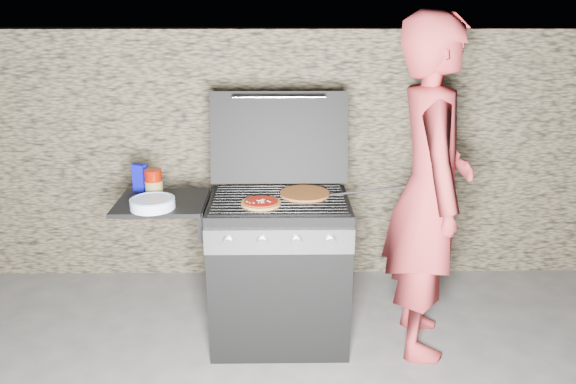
{
  "coord_description": "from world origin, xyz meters",
  "views": [
    {
      "loc": [
        0.01,
        -3.01,
        1.98
      ],
      "look_at": [
        0.05,
        0.0,
        0.95
      ],
      "focal_mm": 35.0,
      "sensor_mm": 36.0,
      "label": 1
    }
  ],
  "objects_px": {
    "gas_grill": "(238,271)",
    "sauce_jar": "(154,182)",
    "person": "(429,191)",
    "pizza_topped": "(261,202)"
  },
  "relations": [
    {
      "from": "pizza_topped",
      "to": "sauce_jar",
      "type": "height_order",
      "value": "sauce_jar"
    },
    {
      "from": "pizza_topped",
      "to": "gas_grill",
      "type": "bearing_deg",
      "value": 146.68
    },
    {
      "from": "sauce_jar",
      "to": "person",
      "type": "height_order",
      "value": "person"
    },
    {
      "from": "person",
      "to": "pizza_topped",
      "type": "bearing_deg",
      "value": 97.6
    },
    {
      "from": "sauce_jar",
      "to": "person",
      "type": "relative_size",
      "value": 0.08
    },
    {
      "from": "gas_grill",
      "to": "sauce_jar",
      "type": "distance_m",
      "value": 0.72
    },
    {
      "from": "gas_grill",
      "to": "person",
      "type": "distance_m",
      "value": 1.21
    },
    {
      "from": "person",
      "to": "gas_grill",
      "type": "bearing_deg",
      "value": 92.04
    },
    {
      "from": "pizza_topped",
      "to": "sauce_jar",
      "type": "xyz_separation_m",
      "value": [
        -0.63,
        0.2,
        0.06
      ]
    },
    {
      "from": "pizza_topped",
      "to": "person",
      "type": "height_order",
      "value": "person"
    }
  ]
}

